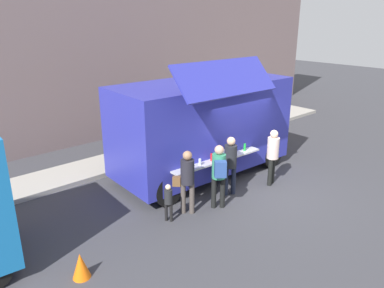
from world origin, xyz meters
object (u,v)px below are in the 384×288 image
(customer_mid_with_backpack, at_px, (219,171))
(customer_extra_browsing, at_px, (273,152))
(food_truck_main, at_px, (203,125))
(traffic_cone_orange, at_px, (81,266))
(customer_rear_waiting, at_px, (187,177))
(child_near_queue, at_px, (168,199))
(customer_front_ordering, at_px, (230,161))
(trash_bin, at_px, (235,122))

(customer_mid_with_backpack, height_order, customer_extra_browsing, customer_mid_with_backpack)
(food_truck_main, bearing_deg, traffic_cone_orange, -155.28)
(customer_rear_waiting, xyz_separation_m, child_near_queue, (-0.62, -0.00, -0.43))
(customer_extra_browsing, distance_m, child_near_queue, 3.77)
(traffic_cone_orange, xyz_separation_m, customer_front_ordering, (4.88, 0.56, 0.77))
(customer_front_ordering, height_order, child_near_queue, customer_front_ordering)
(trash_bin, bearing_deg, child_near_queue, -149.92)
(food_truck_main, bearing_deg, child_near_queue, -146.35)
(food_truck_main, distance_m, child_near_queue, 3.36)
(customer_rear_waiting, xyz_separation_m, customer_extra_browsing, (3.11, -0.37, 0.01))
(customer_front_ordering, bearing_deg, food_truck_main, 10.15)
(trash_bin, xyz_separation_m, child_near_queue, (-6.87, -3.98, 0.13))
(customer_mid_with_backpack, xyz_separation_m, child_near_queue, (-1.42, 0.36, -0.49))
(child_near_queue, bearing_deg, customer_extra_browsing, -37.19)
(customer_front_ordering, xyz_separation_m, customer_rear_waiting, (-1.62, -0.01, -0.01))
(food_truck_main, height_order, customer_extra_browsing, food_truck_main)
(customer_mid_with_backpack, bearing_deg, child_near_queue, 113.05)
(food_truck_main, height_order, trash_bin, food_truck_main)
(traffic_cone_orange, height_order, child_near_queue, child_near_queue)
(trash_bin, distance_m, child_near_queue, 7.94)
(food_truck_main, relative_size, customer_extra_browsing, 3.35)
(customer_front_ordering, bearing_deg, child_near_queue, 117.04)
(food_truck_main, relative_size, trash_bin, 6.16)
(trash_bin, height_order, customer_mid_with_backpack, customer_mid_with_backpack)
(customer_rear_waiting, bearing_deg, customer_front_ordering, -44.97)
(trash_bin, bearing_deg, customer_mid_with_backpack, -141.49)
(traffic_cone_orange, xyz_separation_m, customer_mid_with_backpack, (4.07, 0.19, 0.82))
(food_truck_main, bearing_deg, customer_front_ordering, -104.20)
(customer_rear_waiting, bearing_deg, child_near_queue, 135.21)
(food_truck_main, xyz_separation_m, customer_front_ordering, (-0.49, -1.64, -0.61))
(customer_extra_browsing, height_order, child_near_queue, customer_extra_browsing)
(customer_mid_with_backpack, relative_size, child_near_queue, 1.76)
(food_truck_main, distance_m, traffic_cone_orange, 5.97)
(customer_mid_with_backpack, bearing_deg, customer_front_ordering, -28.43)
(trash_bin, bearing_deg, customer_extra_browsing, -125.87)
(customer_extra_browsing, bearing_deg, traffic_cone_orange, 72.98)
(food_truck_main, height_order, child_near_queue, food_truck_main)
(food_truck_main, xyz_separation_m, customer_mid_with_backpack, (-1.31, -2.02, -0.56))
(customer_mid_with_backpack, bearing_deg, food_truck_main, 4.23)
(child_near_queue, bearing_deg, trash_bin, -1.56)
(customer_mid_with_backpack, relative_size, customer_extra_browsing, 1.02)
(food_truck_main, distance_m, customer_mid_with_backpack, 2.47)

